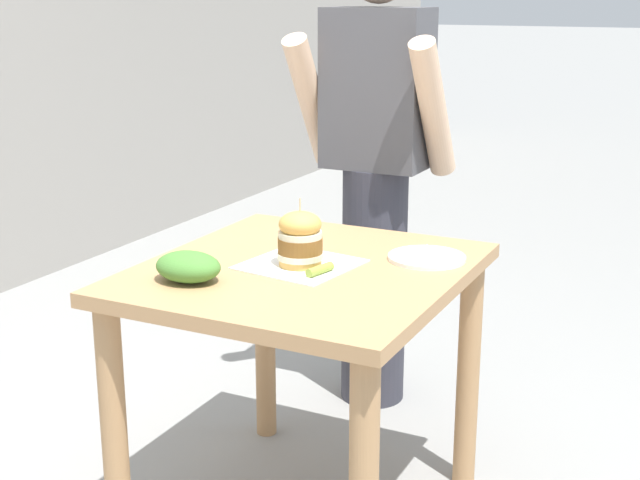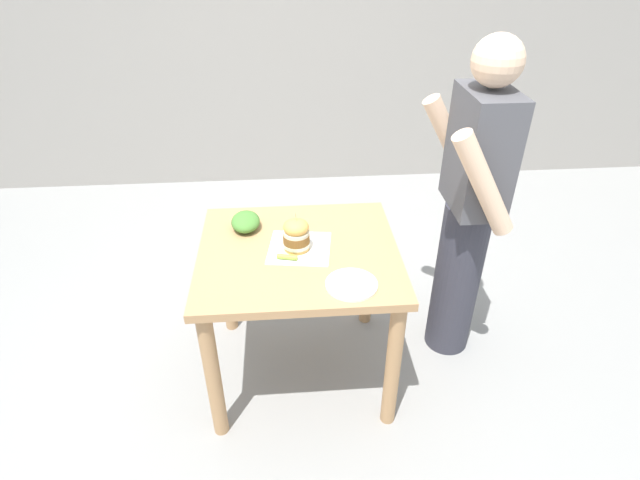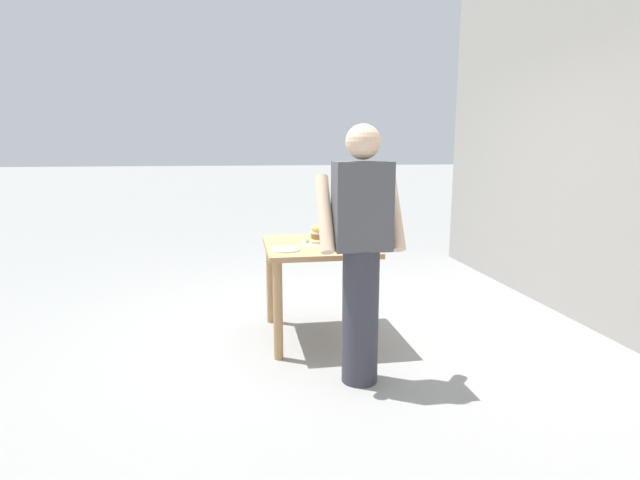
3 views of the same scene
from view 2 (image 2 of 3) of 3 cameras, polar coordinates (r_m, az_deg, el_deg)
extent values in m
plane|color=gray|center=(2.82, -2.09, -14.36)|extent=(80.00, 80.00, 0.00)
cube|color=tan|center=(2.32, -2.46, -1.55)|extent=(0.84, 0.93, 0.04)
cylinder|color=tan|center=(2.87, -10.69, -4.20)|extent=(0.07, 0.07, 0.74)
cylinder|color=tan|center=(2.33, -12.13, -15.01)|extent=(0.07, 0.07, 0.74)
cylinder|color=tan|center=(2.88, 5.47, -3.50)|extent=(0.07, 0.07, 0.74)
cylinder|color=tan|center=(2.35, 8.34, -14.03)|extent=(0.07, 0.07, 0.74)
cube|color=white|center=(2.32, -2.36, -0.91)|extent=(0.32, 0.32, 0.00)
cylinder|color=gold|center=(2.31, -2.69, -0.77)|extent=(0.12, 0.12, 0.02)
cylinder|color=beige|center=(2.30, -2.70, -0.39)|extent=(0.13, 0.13, 0.02)
cylinder|color=brown|center=(2.28, -2.72, 0.23)|extent=(0.12, 0.12, 0.04)
cylinder|color=beige|center=(2.27, -2.74, 0.87)|extent=(0.12, 0.12, 0.02)
ellipsoid|color=gold|center=(2.25, -2.76, 1.50)|extent=(0.12, 0.12, 0.07)
cylinder|color=#D1B77F|center=(2.23, -2.79, 2.47)|extent=(0.00, 0.00, 0.05)
cylinder|color=#8EA83D|center=(2.24, -3.78, -1.96)|extent=(0.05, 0.09, 0.02)
cylinder|color=white|center=(2.10, 3.62, -5.09)|extent=(0.22, 0.22, 0.01)
cylinder|color=silver|center=(2.10, 3.58, -4.62)|extent=(0.04, 0.17, 0.01)
cylinder|color=silver|center=(2.08, 3.68, -5.12)|extent=(0.03, 0.17, 0.01)
ellipsoid|color=#477F33|center=(2.47, -8.50, 2.09)|extent=(0.18, 0.14, 0.08)
cylinder|color=#33333D|center=(2.77, 15.35, -4.32)|extent=(0.24, 0.24, 0.90)
cube|color=#4C4C51|center=(2.42, 17.89, 9.60)|extent=(0.36, 0.22, 0.56)
sphere|color=beige|center=(2.30, 19.66, 18.75)|extent=(0.22, 0.22, 0.22)
cylinder|color=beige|center=(2.61, 14.76, 10.67)|extent=(0.09, 0.34, 0.50)
cylinder|color=beige|center=(2.22, 18.20, 6.03)|extent=(0.09, 0.34, 0.50)
cylinder|color=black|center=(13.61, 30.72, 21.50)|extent=(0.65, 0.25, 0.64)
camera|label=1|loc=(2.27, -67.37, -2.85)|focal=50.00mm
camera|label=3|loc=(4.18, 67.14, 5.70)|focal=28.00mm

